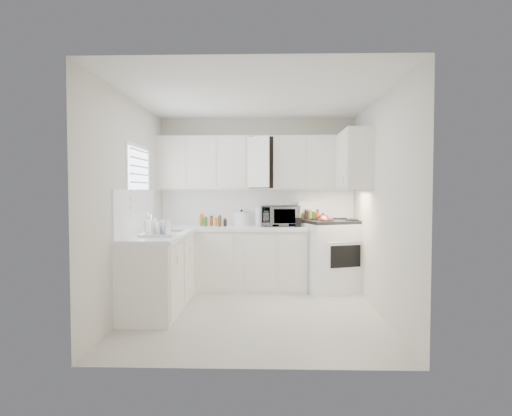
{
  "coord_description": "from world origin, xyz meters",
  "views": [
    {
      "loc": [
        0.16,
        -5.18,
        1.51
      ],
      "look_at": [
        0.0,
        0.7,
        1.25
      ],
      "focal_mm": 30.56,
      "sensor_mm": 36.0,
      "label": 1
    }
  ],
  "objects_px": {
    "stove": "(333,245)",
    "microwave": "(279,214)",
    "rice_cooker": "(242,218)",
    "dish_rack": "(157,227)",
    "utensil_crock": "(298,216)",
    "tea_kettle": "(323,220)"
  },
  "relations": [
    {
      "from": "stove",
      "to": "dish_rack",
      "type": "height_order",
      "value": "stove"
    },
    {
      "from": "utensil_crock",
      "to": "microwave",
      "type": "bearing_deg",
      "value": 153.07
    },
    {
      "from": "rice_cooker",
      "to": "microwave",
      "type": "bearing_deg",
      "value": 9.65
    },
    {
      "from": "stove",
      "to": "dish_rack",
      "type": "xyz_separation_m",
      "value": [
        -2.28,
        -1.37,
        0.39
      ]
    },
    {
      "from": "stove",
      "to": "tea_kettle",
      "type": "xyz_separation_m",
      "value": [
        -0.18,
        -0.16,
        0.39
      ]
    },
    {
      "from": "tea_kettle",
      "to": "rice_cooker",
      "type": "xyz_separation_m",
      "value": [
        -1.19,
        0.3,
        0.02
      ]
    },
    {
      "from": "microwave",
      "to": "rice_cooker",
      "type": "xyz_separation_m",
      "value": [
        -0.57,
        0.07,
        -0.06
      ]
    },
    {
      "from": "stove",
      "to": "dish_rack",
      "type": "bearing_deg",
      "value": -168.2
    },
    {
      "from": "stove",
      "to": "microwave",
      "type": "bearing_deg",
      "value": 155.61
    },
    {
      "from": "dish_rack",
      "to": "microwave",
      "type": "bearing_deg",
      "value": 42.2
    },
    {
      "from": "rice_cooker",
      "to": "utensil_crock",
      "type": "bearing_deg",
      "value": 2.67
    },
    {
      "from": "microwave",
      "to": "stove",
      "type": "bearing_deg",
      "value": -9.77
    },
    {
      "from": "tea_kettle",
      "to": "dish_rack",
      "type": "xyz_separation_m",
      "value": [
        -2.1,
        -1.21,
        0.0
      ]
    },
    {
      "from": "tea_kettle",
      "to": "dish_rack",
      "type": "height_order",
      "value": "tea_kettle"
    },
    {
      "from": "stove",
      "to": "rice_cooker",
      "type": "bearing_deg",
      "value": 154.95
    },
    {
      "from": "tea_kettle",
      "to": "microwave",
      "type": "xyz_separation_m",
      "value": [
        -0.62,
        0.23,
        0.08
      ]
    },
    {
      "from": "utensil_crock",
      "to": "dish_rack",
      "type": "relative_size",
      "value": 0.83
    },
    {
      "from": "tea_kettle",
      "to": "microwave",
      "type": "bearing_deg",
      "value": 156.69
    },
    {
      "from": "microwave",
      "to": "rice_cooker",
      "type": "relative_size",
      "value": 2.24
    },
    {
      "from": "microwave",
      "to": "dish_rack",
      "type": "bearing_deg",
      "value": -140.29
    },
    {
      "from": "rice_cooker",
      "to": "stove",
      "type": "bearing_deg",
      "value": 10.58
    },
    {
      "from": "microwave",
      "to": "dish_rack",
      "type": "height_order",
      "value": "microwave"
    }
  ]
}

